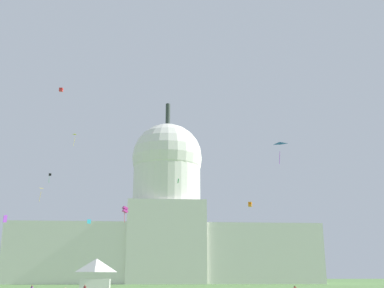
{
  "coord_description": "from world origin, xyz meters",
  "views": [
    {
      "loc": [
        -2.17,
        -21.4,
        2.85
      ],
      "look_at": [
        4.54,
        64.6,
        27.36
      ],
      "focal_mm": 43.38,
      "sensor_mm": 36.0,
      "label": 1
    }
  ],
  "objects_px": {
    "kite_red_high": "(61,90)",
    "kite_violet_low": "(5,219)",
    "capitol_building": "(166,227)",
    "kite_blue_mid": "(280,145)",
    "kite_gold_mid": "(40,190)",
    "kite_cyan_low": "(89,222)",
    "kite_green_mid": "(178,181)",
    "kite_orange_mid": "(250,204)",
    "event_tent": "(96,275)",
    "kite_yellow_high": "(75,136)",
    "kite_magenta_low": "(125,210)",
    "kite_black_mid": "(50,176)"
  },
  "relations": [
    {
      "from": "kite_gold_mid",
      "to": "kite_cyan_low",
      "type": "relative_size",
      "value": 3.06
    },
    {
      "from": "kite_cyan_low",
      "to": "kite_violet_low",
      "type": "bearing_deg",
      "value": -99.35
    },
    {
      "from": "kite_yellow_high",
      "to": "kite_gold_mid",
      "type": "xyz_separation_m",
      "value": [
        -2.07,
        -30.89,
        -23.86
      ]
    },
    {
      "from": "kite_blue_mid",
      "to": "kite_green_mid",
      "type": "distance_m",
      "value": 54.23
    },
    {
      "from": "event_tent",
      "to": "kite_magenta_low",
      "type": "bearing_deg",
      "value": 65.87
    },
    {
      "from": "event_tent",
      "to": "kite_green_mid",
      "type": "bearing_deg",
      "value": 63.49
    },
    {
      "from": "kite_yellow_high",
      "to": "kite_green_mid",
      "type": "bearing_deg",
      "value": -60.51
    },
    {
      "from": "kite_orange_mid",
      "to": "kite_green_mid",
      "type": "bearing_deg",
      "value": 35.65
    },
    {
      "from": "kite_cyan_low",
      "to": "kite_blue_mid",
      "type": "bearing_deg",
      "value": -22.4
    },
    {
      "from": "kite_red_high",
      "to": "kite_blue_mid",
      "type": "bearing_deg",
      "value": -46.42
    },
    {
      "from": "capitol_building",
      "to": "event_tent",
      "type": "bearing_deg",
      "value": -99.07
    },
    {
      "from": "kite_gold_mid",
      "to": "kite_violet_low",
      "type": "height_order",
      "value": "kite_gold_mid"
    },
    {
      "from": "kite_green_mid",
      "to": "kite_yellow_high",
      "type": "bearing_deg",
      "value": 83.76
    },
    {
      "from": "kite_gold_mid",
      "to": "kite_green_mid",
      "type": "distance_m",
      "value": 35.71
    },
    {
      "from": "event_tent",
      "to": "kite_red_high",
      "type": "distance_m",
      "value": 73.27
    },
    {
      "from": "kite_gold_mid",
      "to": "kite_green_mid",
      "type": "bearing_deg",
      "value": 141.54
    },
    {
      "from": "kite_gold_mid",
      "to": "kite_red_high",
      "type": "distance_m",
      "value": 35.53
    },
    {
      "from": "kite_blue_mid",
      "to": "kite_red_high",
      "type": "bearing_deg",
      "value": 154.01
    },
    {
      "from": "capitol_building",
      "to": "kite_yellow_high",
      "type": "bearing_deg",
      "value": -140.91
    },
    {
      "from": "event_tent",
      "to": "kite_blue_mid",
      "type": "bearing_deg",
      "value": -29.73
    },
    {
      "from": "kite_yellow_high",
      "to": "kite_magenta_low",
      "type": "relative_size",
      "value": 1.2
    },
    {
      "from": "event_tent",
      "to": "kite_violet_low",
      "type": "height_order",
      "value": "kite_violet_low"
    },
    {
      "from": "kite_red_high",
      "to": "kite_violet_low",
      "type": "height_order",
      "value": "kite_red_high"
    },
    {
      "from": "event_tent",
      "to": "kite_black_mid",
      "type": "bearing_deg",
      "value": 108.15
    },
    {
      "from": "kite_cyan_low",
      "to": "kite_black_mid",
      "type": "relative_size",
      "value": 0.36
    },
    {
      "from": "event_tent",
      "to": "kite_blue_mid",
      "type": "distance_m",
      "value": 39.07
    },
    {
      "from": "capitol_building",
      "to": "kite_orange_mid",
      "type": "relative_size",
      "value": 84.41
    },
    {
      "from": "kite_yellow_high",
      "to": "kite_orange_mid",
      "type": "height_order",
      "value": "kite_yellow_high"
    },
    {
      "from": "event_tent",
      "to": "kite_orange_mid",
      "type": "bearing_deg",
      "value": 45.99
    },
    {
      "from": "kite_orange_mid",
      "to": "kite_green_mid",
      "type": "relative_size",
      "value": 1.1
    },
    {
      "from": "kite_orange_mid",
      "to": "kite_blue_mid",
      "type": "xyz_separation_m",
      "value": [
        -6.61,
        -57.22,
        1.03
      ]
    },
    {
      "from": "event_tent",
      "to": "kite_violet_low",
      "type": "distance_m",
      "value": 26.91
    },
    {
      "from": "kite_orange_mid",
      "to": "kite_black_mid",
      "type": "relative_size",
      "value": 0.44
    },
    {
      "from": "kite_cyan_low",
      "to": "kite_red_high",
      "type": "bearing_deg",
      "value": 159.76
    },
    {
      "from": "kite_yellow_high",
      "to": "kite_orange_mid",
      "type": "bearing_deg",
      "value": -43.76
    },
    {
      "from": "kite_magenta_low",
      "to": "capitol_building",
      "type": "bearing_deg",
      "value": 145.85
    },
    {
      "from": "kite_red_high",
      "to": "kite_green_mid",
      "type": "xyz_separation_m",
      "value": [
        35.0,
        -9.06,
        -29.1
      ]
    },
    {
      "from": "capitol_building",
      "to": "kite_red_high",
      "type": "relative_size",
      "value": 96.08
    },
    {
      "from": "capitol_building",
      "to": "kite_red_high",
      "type": "xyz_separation_m",
      "value": [
        -33.13,
        -42.98,
        36.09
      ]
    },
    {
      "from": "kite_blue_mid",
      "to": "kite_gold_mid",
      "type": "xyz_separation_m",
      "value": [
        -49.07,
        47.98,
        0.51
      ]
    },
    {
      "from": "kite_magenta_low",
      "to": "kite_gold_mid",
      "type": "bearing_deg",
      "value": -161.2
    },
    {
      "from": "kite_violet_low",
      "to": "kite_green_mid",
      "type": "distance_m",
      "value": 45.96
    },
    {
      "from": "kite_green_mid",
      "to": "kite_cyan_low",
      "type": "bearing_deg",
      "value": 137.8
    },
    {
      "from": "capitol_building",
      "to": "kite_yellow_high",
      "type": "distance_m",
      "value": 48.55
    },
    {
      "from": "kite_green_mid",
      "to": "kite_violet_low",
      "type": "bearing_deg",
      "value": 155.72
    },
    {
      "from": "capitol_building",
      "to": "kite_red_high",
      "type": "bearing_deg",
      "value": -127.62
    },
    {
      "from": "kite_green_mid",
      "to": "kite_black_mid",
      "type": "bearing_deg",
      "value": 93.46
    },
    {
      "from": "kite_orange_mid",
      "to": "event_tent",
      "type": "bearing_deg",
      "value": 71.1
    },
    {
      "from": "event_tent",
      "to": "kite_black_mid",
      "type": "distance_m",
      "value": 69.92
    },
    {
      "from": "capitol_building",
      "to": "kite_gold_mid",
      "type": "bearing_deg",
      "value": -120.64
    }
  ]
}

